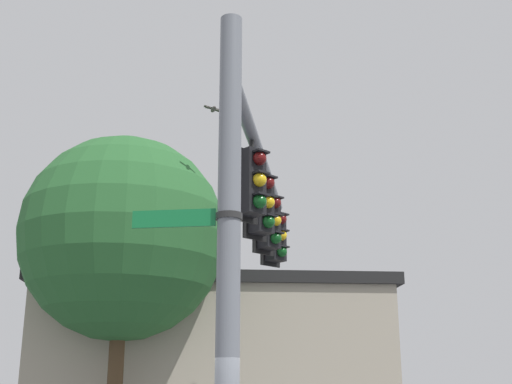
{
  "coord_description": "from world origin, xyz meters",
  "views": [
    {
      "loc": [
        5.14,
        6.24,
        2.11
      ],
      "look_at": [
        -2.02,
        -1.76,
        5.29
      ],
      "focal_mm": 47.64,
      "sensor_mm": 36.0,
      "label": 1
    }
  ],
  "objects_px": {
    "traffic_light_nearest_pole": "(252,182)",
    "traffic_light_mid_inner": "(262,204)",
    "traffic_light_arm_end": "(276,236)",
    "traffic_light_mid_outer": "(270,222)",
    "bird_flying": "(213,109)",
    "street_name_sign": "(204,218)"
  },
  "relations": [
    {
      "from": "traffic_light_mid_outer",
      "to": "bird_flying",
      "type": "bearing_deg",
      "value": -83.56
    },
    {
      "from": "traffic_light_nearest_pole",
      "to": "street_name_sign",
      "type": "distance_m",
      "value": 2.39
    },
    {
      "from": "traffic_light_mid_inner",
      "to": "traffic_light_mid_outer",
      "type": "xyz_separation_m",
      "value": [
        -0.98,
        -0.86,
        0.0
      ]
    },
    {
      "from": "traffic_light_mid_outer",
      "to": "street_name_sign",
      "type": "distance_m",
      "value": 4.85
    },
    {
      "from": "traffic_light_nearest_pole",
      "to": "traffic_light_mid_inner",
      "type": "height_order",
      "value": "same"
    },
    {
      "from": "traffic_light_nearest_pole",
      "to": "traffic_light_mid_inner",
      "type": "distance_m",
      "value": 1.3
    },
    {
      "from": "street_name_sign",
      "to": "traffic_light_mid_inner",
      "type": "bearing_deg",
      "value": -144.5
    },
    {
      "from": "traffic_light_arm_end",
      "to": "traffic_light_mid_outer",
      "type": "bearing_deg",
      "value": 41.07
    },
    {
      "from": "traffic_light_nearest_pole",
      "to": "traffic_light_arm_end",
      "type": "height_order",
      "value": "same"
    },
    {
      "from": "traffic_light_nearest_pole",
      "to": "traffic_light_mid_inner",
      "type": "bearing_deg",
      "value": -138.93
    },
    {
      "from": "traffic_light_mid_inner",
      "to": "bird_flying",
      "type": "distance_m",
      "value": 3.83
    },
    {
      "from": "traffic_light_mid_outer",
      "to": "bird_flying",
      "type": "height_order",
      "value": "bird_flying"
    },
    {
      "from": "traffic_light_arm_end",
      "to": "traffic_light_mid_inner",
      "type": "bearing_deg",
      "value": 41.07
    },
    {
      "from": "bird_flying",
      "to": "street_name_sign",
      "type": "bearing_deg",
      "value": 51.15
    },
    {
      "from": "traffic_light_nearest_pole",
      "to": "bird_flying",
      "type": "height_order",
      "value": "bird_flying"
    },
    {
      "from": "bird_flying",
      "to": "traffic_light_arm_end",
      "type": "bearing_deg",
      "value": 147.14
    },
    {
      "from": "traffic_light_nearest_pole",
      "to": "traffic_light_mid_inner",
      "type": "xyz_separation_m",
      "value": [
        -0.98,
        -0.86,
        0.0
      ]
    },
    {
      "from": "bird_flying",
      "to": "traffic_light_mid_inner",
      "type": "bearing_deg",
      "value": 71.99
    },
    {
      "from": "traffic_light_nearest_pole",
      "to": "traffic_light_arm_end",
      "type": "distance_m",
      "value": 3.91
    },
    {
      "from": "street_name_sign",
      "to": "bird_flying",
      "type": "xyz_separation_m",
      "value": [
        -3.58,
        -4.45,
        3.93
      ]
    },
    {
      "from": "traffic_light_mid_inner",
      "to": "bird_flying",
      "type": "relative_size",
      "value": 3.08
    },
    {
      "from": "traffic_light_mid_inner",
      "to": "traffic_light_mid_outer",
      "type": "height_order",
      "value": "same"
    }
  ]
}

